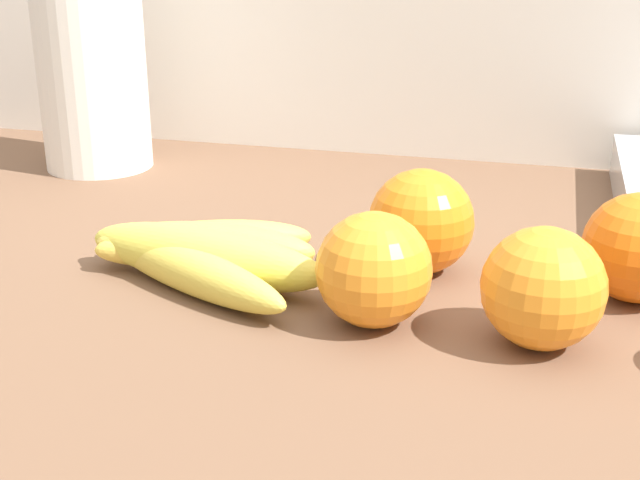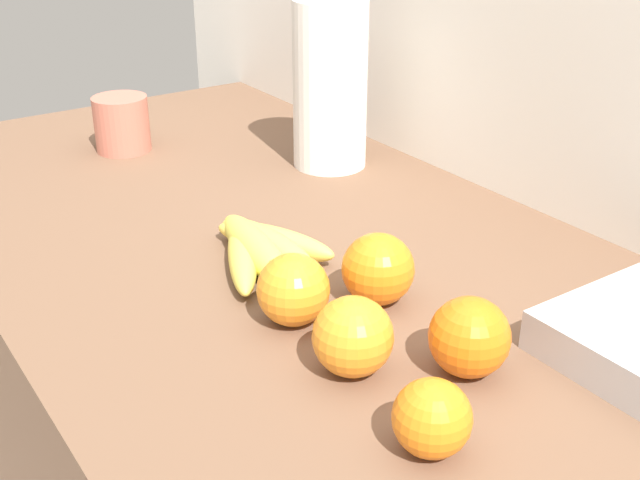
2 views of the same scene
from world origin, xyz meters
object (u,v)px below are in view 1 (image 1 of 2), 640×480
object	(u,v)px
orange_back_left	(638,246)
banana_bunch	(202,254)
orange_right	(374,270)
orange_front	(543,288)
orange_center	(421,221)
paper_towel_roll	(90,48)

from	to	relation	value
orange_back_left	banana_bunch	bearing A→B (deg)	-170.86
orange_back_left	orange_right	size ratio (longest dim) A/B	1.01
orange_front	orange_back_left	world-z (taller)	same
orange_front	orange_back_left	xyz separation A→B (m)	(0.06, 0.09, -0.00)
banana_bunch	orange_back_left	distance (m)	0.31
banana_bunch	orange_back_left	bearing A→B (deg)	9.14
banana_bunch	orange_back_left	size ratio (longest dim) A/B	2.59
banana_bunch	orange_right	world-z (taller)	orange_right
banana_bunch	orange_center	xyz separation A→B (m)	(0.15, 0.06, 0.02)
orange_front	paper_towel_roll	world-z (taller)	paper_towel_roll
orange_front	orange_right	world-z (taller)	same
banana_bunch	orange_front	bearing A→B (deg)	-9.90
orange_center	banana_bunch	bearing A→B (deg)	-159.23
orange_center	orange_back_left	bearing A→B (deg)	-3.33
banana_bunch	orange_front	xyz separation A→B (m)	(0.24, -0.04, 0.02)
orange_back_left	orange_center	bearing A→B (deg)	176.67
orange_front	paper_towel_roll	xyz separation A→B (m)	(-0.47, 0.30, 0.09)
banana_bunch	orange_back_left	world-z (taller)	orange_back_left
orange_front	orange_back_left	size ratio (longest dim) A/B	1.00
orange_back_left	paper_towel_roll	size ratio (longest dim) A/B	0.27
banana_bunch	orange_front	distance (m)	0.25
banana_bunch	orange_right	distance (m)	0.14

